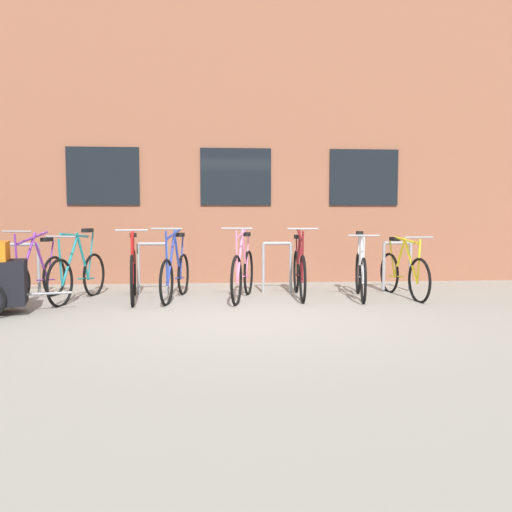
{
  "coord_description": "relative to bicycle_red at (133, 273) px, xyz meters",
  "views": [
    {
      "loc": [
        -0.35,
        -6.48,
        1.24
      ],
      "look_at": [
        0.25,
        1.6,
        0.62
      ],
      "focal_mm": 36.54,
      "sensor_mm": 36.0,
      "label": 1
    }
  ],
  "objects": [
    {
      "name": "bicycle_blue",
      "position": [
        0.62,
        0.02,
        -0.02
      ],
      "size": [
        0.46,
        1.67,
        1.1
      ],
      "color": "black",
      "rests_on": "ground"
    },
    {
      "name": "bicycle_yellow",
      "position": [
        4.11,
        -0.0,
        -0.03
      ],
      "size": [
        0.44,
        1.69,
        0.97
      ],
      "color": "black",
      "rests_on": "ground"
    },
    {
      "name": "ground_plane",
      "position": [
        1.6,
        -1.32,
        -0.4
      ],
      "size": [
        42.0,
        42.0,
        0.0
      ],
      "primitive_type": "plane",
      "color": "gray"
    },
    {
      "name": "bicycle_red",
      "position": [
        0.0,
        0.0,
        0.0
      ],
      "size": [
        0.44,
        1.78,
        1.08
      ],
      "color": "black",
      "rests_on": "ground"
    },
    {
      "name": "bicycle_pink",
      "position": [
        1.63,
        -0.05,
        -0.0
      ],
      "size": [
        0.53,
        1.69,
        1.11
      ],
      "color": "black",
      "rests_on": "ground"
    },
    {
      "name": "bicycle_silver",
      "position": [
        3.43,
        -0.04,
        -0.02
      ],
      "size": [
        0.48,
        1.62,
        1.03
      ],
      "color": "black",
      "rests_on": "ground"
    },
    {
      "name": "bike_rack",
      "position": [
        1.22,
        0.58,
        0.09
      ],
      "size": [
        6.5,
        0.05,
        0.83
      ],
      "color": "gray",
      "rests_on": "ground"
    },
    {
      "name": "bicycle_maroon",
      "position": [
        2.51,
        0.12,
        -0.01
      ],
      "size": [
        0.44,
        1.75,
        1.1
      ],
      "color": "black",
      "rests_on": "ground"
    },
    {
      "name": "bicycle_teal",
      "position": [
        -0.81,
        0.01,
        -0.02
      ],
      "size": [
        0.54,
        1.65,
        1.08
      ],
      "color": "black",
      "rests_on": "ground"
    },
    {
      "name": "storefront_building",
      "position": [
        1.6,
        5.33,
        2.7
      ],
      "size": [
        28.0,
        6.94,
        6.2
      ],
      "color": "brown",
      "rests_on": "ground"
    },
    {
      "name": "bicycle_purple",
      "position": [
        -1.41,
        0.04,
        -0.03
      ],
      "size": [
        0.53,
        1.58,
        1.07
      ],
      "color": "black",
      "rests_on": "ground"
    }
  ]
}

